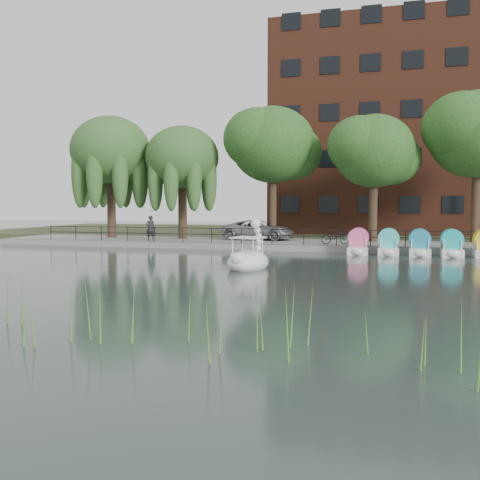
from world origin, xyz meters
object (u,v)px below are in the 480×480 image
at_px(pedestrian, 150,226).
at_px(swan_boat, 249,258).
at_px(bicycle, 335,236).
at_px(minivan, 259,228).

distance_m(pedestrian, swan_boat, 14.07).
xyz_separation_m(bicycle, pedestrian, (-12.53, -0.25, 0.49)).
xyz_separation_m(bicycle, swan_boat, (-2.88, -10.46, -0.40)).
relative_size(bicycle, pedestrian, 0.87).
bearing_deg(pedestrian, swan_boat, 95.69).
bearing_deg(swan_boat, bicycle, 83.04).
xyz_separation_m(minivan, swan_boat, (2.70, -13.02, -0.70)).
relative_size(pedestrian, swan_boat, 0.68).
height_order(pedestrian, swan_boat, pedestrian).
height_order(bicycle, swan_boat, swan_boat).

